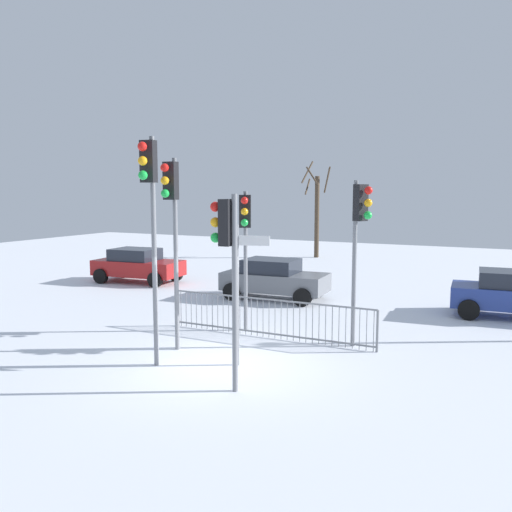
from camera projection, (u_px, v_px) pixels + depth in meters
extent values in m
plane|color=white|center=(222.00, 365.00, 12.31)|extent=(60.00, 60.00, 0.00)
cylinder|color=slate|center=(154.00, 253.00, 11.99)|extent=(0.11, 0.11, 5.12)
cube|color=black|center=(148.00, 161.00, 11.60)|extent=(0.35, 0.26, 0.90)
sphere|color=red|center=(142.00, 146.00, 11.32)|extent=(0.20, 0.20, 0.20)
sphere|color=orange|center=(143.00, 161.00, 11.36)|extent=(0.20, 0.20, 0.20)
sphere|color=green|center=(143.00, 175.00, 11.40)|extent=(0.20, 0.20, 0.20)
cylinder|color=slate|center=(235.00, 295.00, 10.46)|extent=(0.11, 0.11, 3.89)
cube|color=black|center=(227.00, 223.00, 10.36)|extent=(0.23, 0.33, 0.90)
sphere|color=red|center=(215.00, 207.00, 10.43)|extent=(0.20, 0.20, 0.20)
sphere|color=orange|center=(215.00, 222.00, 10.46)|extent=(0.20, 0.20, 0.20)
sphere|color=green|center=(216.00, 238.00, 10.50)|extent=(0.20, 0.20, 0.20)
cylinder|color=slate|center=(176.00, 256.00, 13.23)|extent=(0.11, 0.11, 4.74)
cube|color=black|center=(171.00, 181.00, 12.86)|extent=(0.33, 0.23, 0.90)
sphere|color=red|center=(165.00, 168.00, 12.60)|extent=(0.20, 0.20, 0.20)
sphere|color=orange|center=(165.00, 181.00, 12.64)|extent=(0.20, 0.20, 0.20)
sphere|color=green|center=(165.00, 193.00, 12.67)|extent=(0.20, 0.20, 0.20)
cylinder|color=slate|center=(354.00, 265.00, 13.56)|extent=(0.11, 0.11, 4.21)
cube|color=black|center=(361.00, 203.00, 13.24)|extent=(0.34, 0.39, 0.90)
sphere|color=red|center=(369.00, 190.00, 13.01)|extent=(0.20, 0.20, 0.20)
sphere|color=orange|center=(368.00, 203.00, 13.04)|extent=(0.20, 0.20, 0.20)
sphere|color=green|center=(368.00, 215.00, 13.08)|extent=(0.20, 0.20, 0.20)
cylinder|color=slate|center=(246.00, 262.00, 15.15)|extent=(0.11, 0.11, 3.94)
cube|color=black|center=(245.00, 211.00, 14.82)|extent=(0.38, 0.33, 0.90)
sphere|color=red|center=(244.00, 200.00, 14.54)|extent=(0.20, 0.20, 0.20)
sphere|color=orange|center=(244.00, 212.00, 14.57)|extent=(0.20, 0.20, 0.20)
sphere|color=green|center=(244.00, 223.00, 14.61)|extent=(0.20, 0.20, 0.20)
cylinder|color=slate|center=(237.00, 296.00, 12.11)|extent=(0.09, 0.09, 3.21)
cube|color=white|center=(254.00, 241.00, 11.88)|extent=(0.69, 0.21, 0.22)
cube|color=slate|center=(269.00, 300.00, 14.45)|extent=(5.88, 0.05, 0.04)
cube|color=slate|center=(269.00, 333.00, 14.57)|extent=(5.88, 0.05, 0.04)
cylinder|color=slate|center=(181.00, 308.00, 15.78)|extent=(0.02, 0.02, 1.05)
cylinder|color=slate|center=(186.00, 309.00, 15.70)|extent=(0.02, 0.02, 1.05)
cylinder|color=slate|center=(191.00, 310.00, 15.62)|extent=(0.02, 0.02, 1.05)
cylinder|color=slate|center=(196.00, 310.00, 15.55)|extent=(0.02, 0.02, 1.05)
cylinder|color=slate|center=(202.00, 311.00, 15.47)|extent=(0.02, 0.02, 1.05)
cylinder|color=slate|center=(207.00, 311.00, 15.39)|extent=(0.02, 0.02, 1.05)
cylinder|color=slate|center=(212.00, 312.00, 15.31)|extent=(0.02, 0.02, 1.05)
cylinder|color=slate|center=(218.00, 313.00, 15.23)|extent=(0.02, 0.02, 1.05)
cylinder|color=slate|center=(223.00, 313.00, 15.15)|extent=(0.02, 0.02, 1.05)
cylinder|color=slate|center=(229.00, 314.00, 15.07)|extent=(0.02, 0.02, 1.05)
cylinder|color=slate|center=(234.00, 315.00, 14.99)|extent=(0.02, 0.02, 1.05)
cylinder|color=slate|center=(240.00, 315.00, 14.91)|extent=(0.02, 0.02, 1.05)
cylinder|color=slate|center=(246.00, 316.00, 14.83)|extent=(0.02, 0.02, 1.05)
cylinder|color=slate|center=(251.00, 317.00, 14.75)|extent=(0.02, 0.02, 1.05)
cylinder|color=slate|center=(257.00, 317.00, 14.67)|extent=(0.02, 0.02, 1.05)
cylinder|color=slate|center=(263.00, 318.00, 14.60)|extent=(0.02, 0.02, 1.05)
cylinder|color=slate|center=(269.00, 319.00, 14.52)|extent=(0.02, 0.02, 1.05)
cylinder|color=slate|center=(275.00, 319.00, 14.44)|extent=(0.02, 0.02, 1.05)
cylinder|color=slate|center=(281.00, 320.00, 14.36)|extent=(0.02, 0.02, 1.05)
cylinder|color=slate|center=(287.00, 321.00, 14.28)|extent=(0.02, 0.02, 1.05)
cylinder|color=slate|center=(293.00, 322.00, 14.20)|extent=(0.02, 0.02, 1.05)
cylinder|color=slate|center=(300.00, 322.00, 14.12)|extent=(0.02, 0.02, 1.05)
cylinder|color=slate|center=(306.00, 323.00, 14.04)|extent=(0.02, 0.02, 1.05)
cylinder|color=slate|center=(313.00, 324.00, 13.96)|extent=(0.02, 0.02, 1.05)
cylinder|color=slate|center=(319.00, 325.00, 13.88)|extent=(0.02, 0.02, 1.05)
cylinder|color=slate|center=(326.00, 325.00, 13.80)|extent=(0.02, 0.02, 1.05)
cylinder|color=slate|center=(332.00, 326.00, 13.73)|extent=(0.02, 0.02, 1.05)
cylinder|color=slate|center=(339.00, 327.00, 13.65)|extent=(0.02, 0.02, 1.05)
cylinder|color=slate|center=(346.00, 328.00, 13.57)|extent=(0.02, 0.02, 1.05)
cylinder|color=slate|center=(353.00, 328.00, 13.49)|extent=(0.02, 0.02, 1.05)
cylinder|color=slate|center=(360.00, 329.00, 13.41)|extent=(0.02, 0.02, 1.05)
cylinder|color=slate|center=(367.00, 330.00, 13.33)|extent=(0.02, 0.02, 1.05)
cylinder|color=slate|center=(374.00, 331.00, 13.25)|extent=(0.02, 0.02, 1.05)
cylinder|color=slate|center=(179.00, 308.00, 15.82)|extent=(0.06, 0.06, 1.05)
cylinder|color=slate|center=(377.00, 331.00, 13.21)|extent=(0.06, 0.06, 1.05)
cube|color=#1E232D|center=(512.00, 280.00, 16.78)|extent=(2.01, 1.64, 0.55)
cylinder|color=black|center=(469.00, 300.00, 18.11)|extent=(0.65, 0.27, 0.64)
cylinder|color=black|center=(469.00, 310.00, 16.55)|extent=(0.65, 0.27, 0.64)
cube|color=slate|center=(275.00, 282.00, 19.76)|extent=(3.88, 1.89, 0.65)
cube|color=#1E232D|center=(271.00, 267.00, 19.76)|extent=(1.97, 1.59, 0.55)
cylinder|color=black|center=(317.00, 289.00, 20.04)|extent=(0.65, 0.25, 0.64)
cylinder|color=black|center=(302.00, 297.00, 18.49)|extent=(0.65, 0.25, 0.64)
cylinder|color=black|center=(251.00, 284.00, 21.11)|extent=(0.65, 0.25, 0.64)
cylinder|color=black|center=(232.00, 292.00, 19.56)|extent=(0.65, 0.25, 0.64)
cube|color=maroon|center=(138.00, 268.00, 23.38)|extent=(3.94, 2.04, 0.65)
cube|color=#1E232D|center=(135.00, 255.00, 23.37)|extent=(2.03, 1.67, 0.55)
cylinder|color=black|center=(176.00, 274.00, 23.72)|extent=(0.66, 0.28, 0.64)
cylinder|color=black|center=(155.00, 280.00, 22.14)|extent=(0.66, 0.28, 0.64)
cylinder|color=black|center=(124.00, 271.00, 24.69)|extent=(0.66, 0.28, 0.64)
cylinder|color=black|center=(101.00, 276.00, 23.11)|extent=(0.66, 0.28, 0.64)
cylinder|color=#473828|center=(317.00, 217.00, 32.05)|extent=(0.27, 0.27, 4.83)
cylinder|color=#473828|center=(307.00, 172.00, 32.10)|extent=(0.26, 1.41, 1.34)
cylinder|color=#473828|center=(327.00, 180.00, 31.86)|extent=(0.76, 1.09, 1.49)
cylinder|color=#473828|center=(312.00, 175.00, 31.50)|extent=(0.90, 0.55, 1.01)
cylinder|color=#473828|center=(308.00, 187.00, 32.01)|extent=(0.29, 1.22, 0.97)
cylinder|color=#473828|center=(328.00, 177.00, 31.81)|extent=(0.74, 1.17, 1.21)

